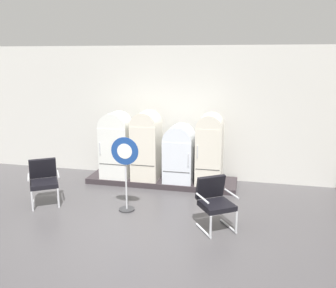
% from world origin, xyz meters
% --- Properties ---
extents(ground, '(12.00, 10.00, 0.05)m').
position_xyz_m(ground, '(0.00, 0.00, -0.03)').
color(ground, '#484648').
extents(back_wall, '(11.76, 0.12, 3.29)m').
position_xyz_m(back_wall, '(0.00, 3.66, 1.66)').
color(back_wall, silver).
rests_on(back_wall, ground).
extents(display_plinth, '(3.62, 0.95, 0.13)m').
position_xyz_m(display_plinth, '(0.00, 3.02, 0.07)').
color(display_plinth, '#312A2D').
rests_on(display_plinth, ground).
extents(refrigerator_0, '(0.70, 0.63, 1.61)m').
position_xyz_m(refrigerator_0, '(-1.11, 2.89, 0.98)').
color(refrigerator_0, white).
rests_on(refrigerator_0, display_plinth).
extents(refrigerator_1, '(0.63, 0.72, 1.64)m').
position_xyz_m(refrigerator_1, '(-0.35, 2.94, 1.01)').
color(refrigerator_1, silver).
rests_on(refrigerator_1, display_plinth).
extents(refrigerator_2, '(0.68, 0.73, 1.35)m').
position_xyz_m(refrigerator_2, '(0.45, 2.94, 0.84)').
color(refrigerator_2, white).
rests_on(refrigerator_2, display_plinth).
extents(refrigerator_3, '(0.59, 0.70, 1.64)m').
position_xyz_m(refrigerator_3, '(1.16, 2.93, 1.01)').
color(refrigerator_3, silver).
rests_on(refrigerator_3, display_plinth).
extents(armchair_left, '(0.80, 0.82, 0.94)m').
position_xyz_m(armchair_left, '(-2.11, 1.27, 0.53)').
color(armchair_left, silver).
rests_on(armchair_left, ground).
extents(armchair_right, '(0.80, 0.82, 0.94)m').
position_xyz_m(armchair_right, '(1.49, 0.93, 0.53)').
color(armchair_right, silver).
rests_on(armchair_right, ground).
extents(sign_stand, '(0.55, 0.32, 1.52)m').
position_xyz_m(sign_stand, '(-0.31, 1.29, 0.82)').
color(sign_stand, '#2D2D30').
rests_on(sign_stand, ground).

